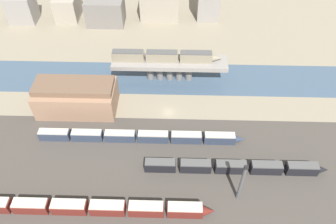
% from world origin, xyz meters
% --- Properties ---
extents(ground_plane, '(400.00, 400.00, 0.00)m').
position_xyz_m(ground_plane, '(0.00, 0.00, 0.00)').
color(ground_plane, gray).
extents(railbed_yard, '(280.00, 42.00, 0.01)m').
position_xyz_m(railbed_yard, '(0.00, -24.00, 0.00)').
color(railbed_yard, '#423D38').
rests_on(railbed_yard, ground).
extents(river_water, '(320.00, 18.25, 0.01)m').
position_xyz_m(river_water, '(0.00, 18.07, 0.00)').
color(river_water, '#3D5166').
rests_on(river_water, ground).
extents(bridge, '(42.39, 8.44, 8.43)m').
position_xyz_m(bridge, '(0.00, 18.07, 6.40)').
color(bridge, gray).
rests_on(bridge, ground).
extents(train_on_bridge, '(40.27, 3.00, 4.05)m').
position_xyz_m(train_on_bridge, '(-1.41, 18.07, 10.41)').
color(train_on_bridge, gray).
rests_on(train_on_bridge, bridge).
extents(train_yard_near, '(64.08, 3.18, 3.75)m').
position_xyz_m(train_yard_near, '(-19.01, -37.04, 1.84)').
color(train_yard_near, '#5B1E19').
rests_on(train_yard_near, ground).
extents(train_yard_mid, '(53.78, 2.86, 3.73)m').
position_xyz_m(train_yard_mid, '(20.10, -23.15, 1.83)').
color(train_yard_mid, black).
rests_on(train_yard_mid, ground).
extents(train_yard_far, '(65.74, 2.69, 3.58)m').
position_xyz_m(train_yard_far, '(-8.58, -12.42, 1.76)').
color(train_yard_far, '#2D384C').
rests_on(train_yard_far, ground).
extents(warehouse_building, '(26.73, 13.47, 11.11)m').
position_xyz_m(warehouse_building, '(-31.37, 1.62, 5.28)').
color(warehouse_building, '#937056').
rests_on(warehouse_building, ground).
extents(signal_tower, '(1.00, 0.91, 15.30)m').
position_xyz_m(signal_tower, '(20.06, -31.94, 7.56)').
color(signal_tower, '#4C4C51').
rests_on(signal_tower, ground).
extents(city_block_far_left, '(11.95, 9.78, 12.52)m').
position_xyz_m(city_block_far_left, '(-68.98, 57.99, 6.26)').
color(city_block_far_left, gray).
rests_on(city_block_far_left, ground).
extents(city_block_left, '(10.27, 14.01, 10.85)m').
position_xyz_m(city_block_left, '(-48.81, 61.82, 5.42)').
color(city_block_left, gray).
rests_on(city_block_left, ground).
extents(city_block_center, '(16.85, 11.75, 11.76)m').
position_xyz_m(city_block_center, '(-30.28, 57.27, 5.88)').
color(city_block_center, slate).
rests_on(city_block_center, ground).
extents(city_block_right, '(17.64, 12.94, 12.85)m').
position_xyz_m(city_block_right, '(-5.74, 63.98, 6.43)').
color(city_block_right, gray).
rests_on(city_block_right, ground).
extents(city_block_far_right, '(9.99, 9.19, 16.35)m').
position_xyz_m(city_block_far_right, '(16.87, 62.95, 8.17)').
color(city_block_far_right, gray).
rests_on(city_block_far_right, ground).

